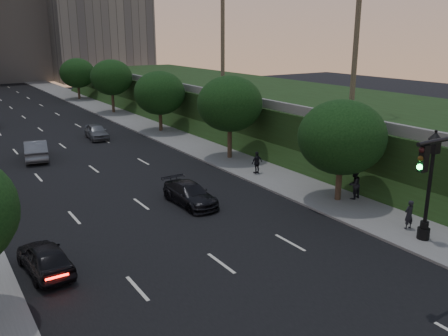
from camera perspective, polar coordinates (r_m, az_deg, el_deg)
ground at (r=18.13m, az=8.54°, el=-17.47°), size 160.00×160.00×0.00m
road_surface at (r=43.59m, az=-18.20°, el=2.02°), size 16.00×140.00×0.02m
sidewalk_right at (r=47.05m, az=-6.08°, el=3.81°), size 4.50×140.00×0.15m
embankment at (r=51.36m, az=6.76°, el=7.00°), size 18.00×90.00×4.00m
parapet_wall at (r=46.16m, az=-1.46°, el=9.04°), size 0.35×90.00×0.70m
tree_right_a at (r=28.72m, az=13.99°, el=3.62°), size 5.20×5.20×6.24m
tree_right_b at (r=37.73m, az=0.70°, el=7.73°), size 5.20×5.20×6.74m
tree_right_c at (r=49.09m, az=-7.76°, el=8.93°), size 5.20×5.20×6.24m
tree_right_d at (r=61.95m, az=-13.39°, el=10.56°), size 5.20×5.20×6.74m
tree_right_e at (r=76.25m, az=-17.23°, el=10.86°), size 5.20×5.20×6.24m
street_lamp at (r=24.76m, az=23.40°, el=-2.54°), size 0.64×0.64×5.62m
sedan_near_left at (r=21.96m, az=-20.76°, el=-10.05°), size 1.92×4.14×1.37m
sedan_mid_left at (r=41.23m, az=-21.69°, el=2.05°), size 2.54×5.13×1.62m
sedan_near_right at (r=28.40m, az=-4.11°, el=-3.15°), size 1.95×4.54×1.30m
sedan_far_right at (r=47.50m, az=-15.11°, el=4.26°), size 2.06×4.40×1.46m
pedestrian_a at (r=26.28m, az=21.36°, el=-5.24°), size 0.59×0.42×1.54m
pedestrian_b at (r=29.84m, az=15.37°, el=-1.89°), size 0.98×0.81×1.85m
pedestrian_c at (r=34.07m, az=3.98°, el=0.67°), size 0.98×0.48×1.61m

